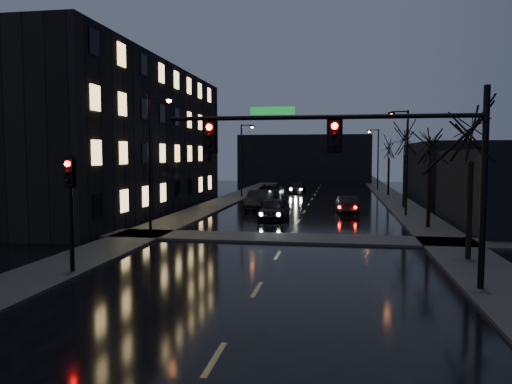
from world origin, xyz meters
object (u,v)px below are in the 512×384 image
at_px(oncoming_car_b, 259,200).
at_px(lead_car, 347,205).
at_px(oncoming_car_c, 268,192).
at_px(oncoming_car_a, 274,209).
at_px(oncoming_car_d, 297,188).

relative_size(oncoming_car_b, lead_car, 1.16).
xyz_separation_m(oncoming_car_c, lead_car, (7.87, -10.82, -0.12)).
height_order(oncoming_car_b, oncoming_car_c, oncoming_car_c).
bearing_deg(oncoming_car_a, oncoming_car_b, 109.61).
bearing_deg(oncoming_car_c, oncoming_car_d, 77.39).
bearing_deg(oncoming_car_d, lead_car, -71.27).
bearing_deg(oncoming_car_b, oncoming_car_d, 86.45).
bearing_deg(lead_car, oncoming_car_c, -59.79).
bearing_deg(oncoming_car_a, lead_car, 44.74).
height_order(oncoming_car_a, oncoming_car_b, oncoming_car_b).
relative_size(oncoming_car_d, lead_car, 1.06).
relative_size(oncoming_car_b, oncoming_car_d, 1.09).
height_order(oncoming_car_c, oncoming_car_d, oncoming_car_c).
relative_size(oncoming_car_b, oncoming_car_c, 0.83).
distance_m(oncoming_car_b, oncoming_car_d, 18.48).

